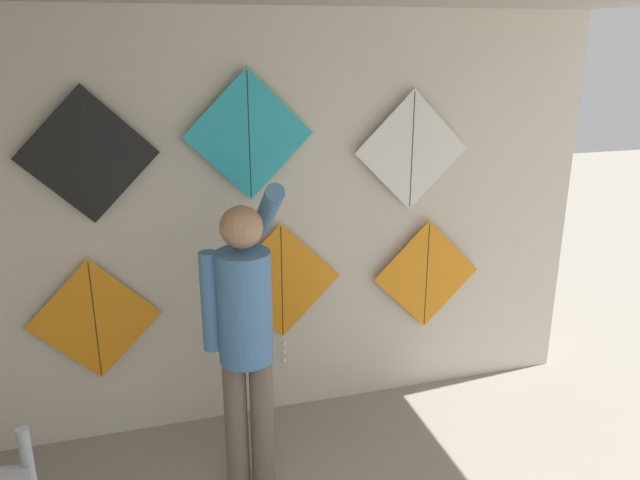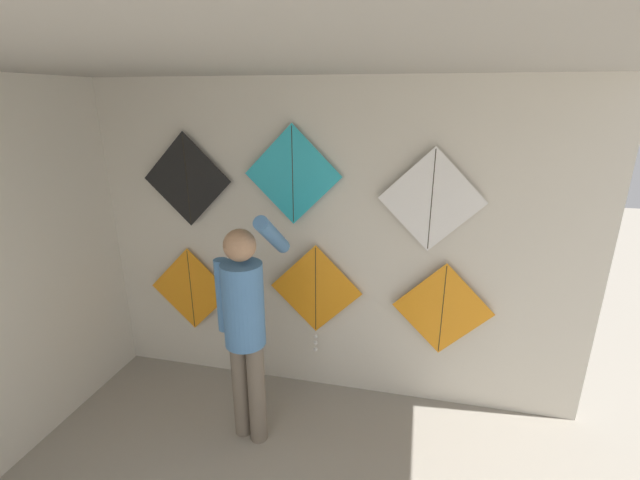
% 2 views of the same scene
% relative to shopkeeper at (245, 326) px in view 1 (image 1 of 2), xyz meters
% --- Properties ---
extents(back_panel, '(4.68, 0.06, 2.80)m').
position_rel_shopkeeper_xyz_m(back_panel, '(0.31, 0.80, 0.34)').
color(back_panel, beige).
rests_on(back_panel, ground).
extents(shopkeeper, '(0.47, 0.61, 1.89)m').
position_rel_shopkeeper_xyz_m(shopkeeper, '(0.00, 0.00, 0.00)').
color(shopkeeper, '#726656').
rests_on(shopkeeper, ground).
extents(kite_0, '(0.83, 0.01, 0.83)m').
position_rel_shopkeeper_xyz_m(kite_0, '(-0.85, 0.71, -0.17)').
color(kite_0, orange).
extents(kite_1, '(0.83, 0.04, 1.04)m').
position_rel_shopkeeper_xyz_m(kite_1, '(0.37, 0.71, -0.07)').
color(kite_1, orange).
extents(kite_2, '(0.83, 0.01, 0.83)m').
position_rel_shopkeeper_xyz_m(kite_2, '(1.46, 0.71, -0.11)').
color(kite_2, orange).
extents(kite_3, '(0.83, 0.01, 0.83)m').
position_rel_shopkeeper_xyz_m(kite_3, '(-0.78, 0.71, 0.89)').
color(kite_3, black).
extents(kite_4, '(0.83, 0.01, 0.83)m').
position_rel_shopkeeper_xyz_m(kite_4, '(0.18, 0.71, 0.97)').
color(kite_4, '#28B2C6').
extents(kite_5, '(0.83, 0.01, 0.83)m').
position_rel_shopkeeper_xyz_m(kite_5, '(1.30, 0.71, 0.82)').
color(kite_5, white).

